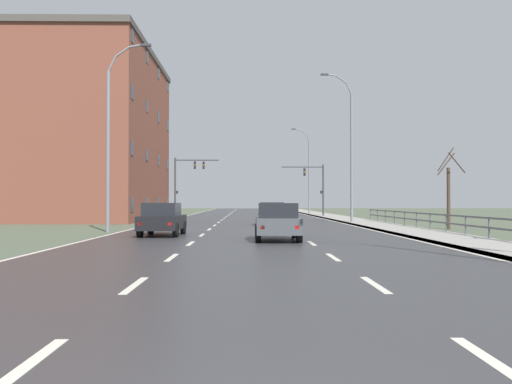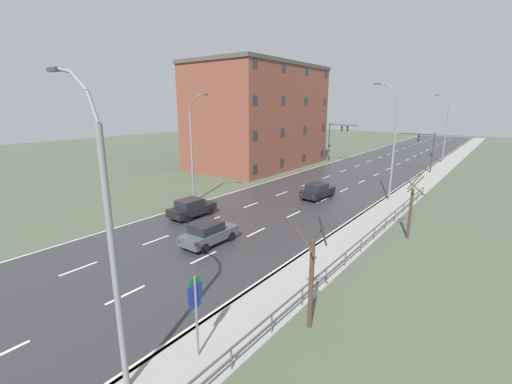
{
  "view_description": "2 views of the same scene",
  "coord_description": "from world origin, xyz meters",
  "px_view_note": "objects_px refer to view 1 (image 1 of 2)",
  "views": [
    {
      "loc": [
        -0.15,
        -3.62,
        1.65
      ],
      "look_at": [
        0.86,
        62.04,
        2.71
      ],
      "focal_mm": 39.78,
      "sensor_mm": 36.0,
      "label": 1
    },
    {
      "loc": [
        16.71,
        4.42,
        9.17
      ],
      "look_at": [
        0.0,
        26.71,
        2.11
      ],
      "focal_mm": 24.2,
      "sensor_mm": 36.0,
      "label": 2
    }
  ],
  "objects_px": {
    "street_lamp_midground": "(350,150)",
    "traffic_signal_right": "(316,182)",
    "car_far_left": "(162,219)",
    "car_mid_centre": "(272,214)",
    "car_near_right": "(277,221)",
    "street_lamp_distant": "(308,172)",
    "brick_building": "(83,136)",
    "traffic_signal_left": "(186,176)",
    "street_lamp_left_bank": "(111,139)"
  },
  "relations": [
    {
      "from": "street_lamp_left_bank",
      "to": "car_mid_centre",
      "type": "distance_m",
      "value": 12.88
    },
    {
      "from": "car_mid_centre",
      "to": "car_far_left",
      "type": "height_order",
      "value": "same"
    },
    {
      "from": "street_lamp_midground",
      "to": "brick_building",
      "type": "bearing_deg",
      "value": 158.09
    },
    {
      "from": "car_near_right",
      "to": "street_lamp_distant",
      "type": "bearing_deg",
      "value": 82.72
    },
    {
      "from": "street_lamp_midground",
      "to": "car_mid_centre",
      "type": "bearing_deg",
      "value": -150.99
    },
    {
      "from": "car_mid_centre",
      "to": "street_lamp_midground",
      "type": "bearing_deg",
      "value": 32.1
    },
    {
      "from": "street_lamp_distant",
      "to": "car_far_left",
      "type": "relative_size",
      "value": 2.6
    },
    {
      "from": "traffic_signal_right",
      "to": "car_far_left",
      "type": "relative_size",
      "value": 1.34
    },
    {
      "from": "street_lamp_left_bank",
      "to": "car_mid_centre",
      "type": "xyz_separation_m",
      "value": [
        8.99,
        8.23,
        -4.16
      ]
    },
    {
      "from": "street_lamp_distant",
      "to": "car_near_right",
      "type": "xyz_separation_m",
      "value": [
        -6.36,
        -47.1,
        -4.49
      ]
    },
    {
      "from": "traffic_signal_right",
      "to": "car_far_left",
      "type": "distance_m",
      "value": 34.97
    },
    {
      "from": "car_near_right",
      "to": "street_lamp_midground",
      "type": "bearing_deg",
      "value": 71.26
    },
    {
      "from": "traffic_signal_left",
      "to": "car_far_left",
      "type": "distance_m",
      "value": 34.28
    },
    {
      "from": "traffic_signal_right",
      "to": "car_near_right",
      "type": "relative_size",
      "value": 1.34
    },
    {
      "from": "street_lamp_distant",
      "to": "car_near_right",
      "type": "height_order",
      "value": "street_lamp_distant"
    },
    {
      "from": "traffic_signal_right",
      "to": "car_near_right",
      "type": "bearing_deg",
      "value": -99.36
    },
    {
      "from": "street_lamp_distant",
      "to": "brick_building",
      "type": "relative_size",
      "value": 0.51
    },
    {
      "from": "street_lamp_distant",
      "to": "street_lamp_left_bank",
      "type": "bearing_deg",
      "value": -110.3
    },
    {
      "from": "traffic_signal_right",
      "to": "traffic_signal_left",
      "type": "distance_m",
      "value": 13.91
    },
    {
      "from": "car_mid_centre",
      "to": "brick_building",
      "type": "xyz_separation_m",
      "value": [
        -16.4,
        12.26,
        6.68
      ]
    },
    {
      "from": "traffic_signal_right",
      "to": "car_far_left",
      "type": "height_order",
      "value": "traffic_signal_right"
    },
    {
      "from": "car_far_left",
      "to": "car_mid_centre",
      "type": "bearing_deg",
      "value": 65.17
    },
    {
      "from": "car_mid_centre",
      "to": "brick_building",
      "type": "height_order",
      "value": "brick_building"
    },
    {
      "from": "car_far_left",
      "to": "brick_building",
      "type": "distance_m",
      "value": 27.07
    },
    {
      "from": "street_lamp_midground",
      "to": "traffic_signal_right",
      "type": "xyz_separation_m",
      "value": [
        -0.37,
        18.01,
        -1.85
      ]
    },
    {
      "from": "street_lamp_left_bank",
      "to": "traffic_signal_left",
      "type": "xyz_separation_m",
      "value": [
        0.68,
        30.54,
        -0.66
      ]
    },
    {
      "from": "street_lamp_midground",
      "to": "traffic_signal_left",
      "type": "height_order",
      "value": "street_lamp_midground"
    },
    {
      "from": "street_lamp_midground",
      "to": "brick_building",
      "type": "distance_m",
      "value": 24.14
    },
    {
      "from": "car_mid_centre",
      "to": "car_far_left",
      "type": "bearing_deg",
      "value": -112.94
    },
    {
      "from": "traffic_signal_right",
      "to": "brick_building",
      "type": "height_order",
      "value": "brick_building"
    },
    {
      "from": "street_lamp_distant",
      "to": "brick_building",
      "type": "distance_m",
      "value": 29.93
    },
    {
      "from": "street_lamp_left_bank",
      "to": "traffic_signal_right",
      "type": "distance_m",
      "value": 32.94
    },
    {
      "from": "traffic_signal_left",
      "to": "brick_building",
      "type": "xyz_separation_m",
      "value": [
        -8.08,
        -10.05,
        3.17
      ]
    },
    {
      "from": "car_far_left",
      "to": "brick_building",
      "type": "height_order",
      "value": "brick_building"
    },
    {
      "from": "street_lamp_distant",
      "to": "street_lamp_left_bank",
      "type": "height_order",
      "value": "street_lamp_distant"
    },
    {
      "from": "car_far_left",
      "to": "brick_building",
      "type": "xyz_separation_m",
      "value": [
        -10.69,
        23.96,
        6.68
      ]
    },
    {
      "from": "street_lamp_distant",
      "to": "traffic_signal_left",
      "type": "xyz_separation_m",
      "value": [
        -14.24,
        -9.77,
        -0.99
      ]
    },
    {
      "from": "street_lamp_left_bank",
      "to": "car_mid_centre",
      "type": "relative_size",
      "value": 2.42
    },
    {
      "from": "street_lamp_left_bank",
      "to": "car_near_right",
      "type": "distance_m",
      "value": 11.69
    },
    {
      "from": "street_lamp_midground",
      "to": "car_mid_centre",
      "type": "relative_size",
      "value": 2.67
    },
    {
      "from": "street_lamp_midground",
      "to": "car_near_right",
      "type": "relative_size",
      "value": 2.72
    },
    {
      "from": "street_lamp_distant",
      "to": "street_lamp_left_bank",
      "type": "relative_size",
      "value": 1.06
    },
    {
      "from": "traffic_signal_left",
      "to": "traffic_signal_right",
      "type": "bearing_deg",
      "value": -4.19
    },
    {
      "from": "brick_building",
      "to": "traffic_signal_right",
      "type": "bearing_deg",
      "value": 22.37
    },
    {
      "from": "car_mid_centre",
      "to": "car_near_right",
      "type": "bearing_deg",
      "value": -88.59
    },
    {
      "from": "car_near_right",
      "to": "brick_building",
      "type": "relative_size",
      "value": 0.19
    },
    {
      "from": "street_lamp_left_bank",
      "to": "street_lamp_distant",
      "type": "bearing_deg",
      "value": 69.7
    },
    {
      "from": "traffic_signal_left",
      "to": "car_mid_centre",
      "type": "relative_size",
      "value": 1.51
    },
    {
      "from": "street_lamp_midground",
      "to": "car_near_right",
      "type": "xyz_separation_m",
      "value": [
        -6.36,
        -18.31,
        -4.68
      ]
    },
    {
      "from": "street_lamp_midground",
      "to": "traffic_signal_left",
      "type": "bearing_deg",
      "value": 126.81
    }
  ]
}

